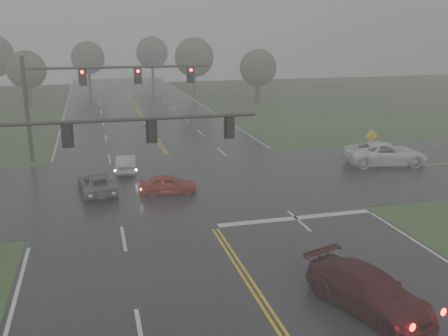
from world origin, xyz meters
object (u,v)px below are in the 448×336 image
object	(u,v)px
sedan_maroon	(367,309)
car_grey	(98,193)
sedan_silver	(127,172)
pickup_white	(384,165)
sedan_red	(168,194)
signal_gantry_far	(85,87)
signal_gantry_near	(72,150)

from	to	relation	value
sedan_maroon	car_grey	distance (m)	18.40
sedan_silver	pickup_white	distance (m)	18.85
sedan_red	car_grey	distance (m)	4.35
sedan_silver	sedan_red	bearing A→B (deg)	115.66
sedan_silver	pickup_white	world-z (taller)	pickup_white
pickup_white	signal_gantry_far	bearing A→B (deg)	78.94
car_grey	signal_gantry_near	bearing A→B (deg)	76.49
sedan_maroon	pickup_white	size ratio (longest dim) A/B	0.83
sedan_maroon	sedan_red	size ratio (longest dim) A/B	1.43
sedan_silver	car_grey	distance (m)	4.85
sedan_red	sedan_maroon	bearing A→B (deg)	-157.14
sedan_silver	sedan_maroon	bearing A→B (deg)	114.11
pickup_white	sedan_maroon	bearing A→B (deg)	155.59
signal_gantry_near	car_grey	bearing A→B (deg)	83.55
sedan_maroon	sedan_silver	xyz separation A→B (m)	(-6.94, 20.43, 0.00)
sedan_silver	signal_gantry_near	bearing A→B (deg)	82.00
pickup_white	signal_gantry_near	bearing A→B (deg)	123.49
sedan_red	signal_gantry_far	bearing A→B (deg)	27.90
pickup_white	sedan_red	bearing A→B (deg)	108.69
sedan_maroon	sedan_silver	size ratio (longest dim) A/B	1.31
signal_gantry_far	sedan_silver	bearing A→B (deg)	-63.60
sedan_maroon	signal_gantry_near	world-z (taller)	signal_gantry_near
sedan_red	sedan_silver	bearing A→B (deg)	25.01
sedan_red	car_grey	world-z (taller)	car_grey
signal_gantry_near	pickup_white	bearing A→B (deg)	24.16
sedan_maroon	signal_gantry_far	distance (m)	27.56
sedan_maroon	car_grey	size ratio (longest dim) A/B	1.16
sedan_maroon	sedan_red	world-z (taller)	sedan_maroon
sedan_red	signal_gantry_near	world-z (taller)	signal_gantry_near
pickup_white	signal_gantry_near	size ratio (longest dim) A/B	0.50
sedan_maroon	pickup_white	xyz separation A→B (m)	(11.69, 17.50, 0.00)
car_grey	signal_gantry_near	world-z (taller)	signal_gantry_near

